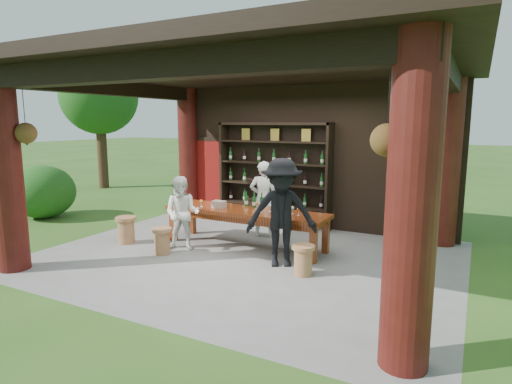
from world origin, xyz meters
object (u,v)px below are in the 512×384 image
at_px(wine_shelf, 274,175).
at_px(host, 263,199).
at_px(stool_near_left, 162,240).
at_px(stool_near_right, 303,259).
at_px(tasting_table, 246,215).
at_px(guest_man, 282,213).
at_px(stool_far_left, 126,229).
at_px(napkin_basket, 219,204).
at_px(guest_woman, 182,213).

distance_m(wine_shelf, host, 1.16).
relative_size(wine_shelf, stool_near_left, 5.61).
distance_m(stool_near_right, host, 2.51).
relative_size(stool_near_left, host, 0.30).
height_order(tasting_table, guest_man, guest_man).
bearing_deg(stool_near_right, tasting_table, 148.41).
relative_size(stool_near_left, stool_far_left, 0.90).
height_order(host, napkin_basket, host).
bearing_deg(wine_shelf, guest_woman, -104.88).
relative_size(wine_shelf, host, 1.69).
bearing_deg(tasting_table, stool_far_left, -158.11).
relative_size(guest_man, napkin_basket, 7.15).
height_order(host, guest_man, guest_man).
bearing_deg(guest_woman, napkin_basket, 37.96).
xyz_separation_m(host, guest_woman, (-0.96, -1.58, -0.10)).
bearing_deg(wine_shelf, stool_far_left, -125.59).
bearing_deg(stool_near_left, tasting_table, 44.98).
bearing_deg(stool_near_left, guest_woman, 66.31).
height_order(wine_shelf, guest_man, wine_shelf).
bearing_deg(stool_near_left, host, 60.30).
xyz_separation_m(wine_shelf, guest_woman, (-0.70, -2.64, -0.51)).
xyz_separation_m(stool_near_left, stool_near_right, (2.76, 0.17, 0.00)).
bearing_deg(tasting_table, host, 91.50).
distance_m(tasting_table, stool_far_left, 2.49).
height_order(stool_far_left, guest_woman, guest_woman).
bearing_deg(tasting_table, stool_near_left, -135.02).
distance_m(wine_shelf, stool_near_right, 3.57).
bearing_deg(host, stool_far_left, 16.43).
bearing_deg(wine_shelf, stool_near_left, -106.11).
xyz_separation_m(wine_shelf, guest_man, (1.37, -2.60, -0.30)).
bearing_deg(host, wine_shelf, -97.72).
distance_m(wine_shelf, tasting_table, 2.00).
relative_size(stool_near_left, napkin_basket, 1.91).
relative_size(host, napkin_basket, 6.32).
bearing_deg(host, stool_near_left, 39.00).
relative_size(host, guest_woman, 1.14).
bearing_deg(stool_near_left, stool_far_left, 168.16).
height_order(stool_near_right, host, host).
xyz_separation_m(wine_shelf, stool_near_left, (-0.88, -3.05, -0.96)).
height_order(stool_near_right, guest_man, guest_man).
distance_m(stool_near_right, napkin_basket, 2.42).
xyz_separation_m(stool_near_left, guest_woman, (0.18, 0.41, 0.46)).
distance_m(wine_shelf, stool_near_left, 3.32).
bearing_deg(wine_shelf, tasting_table, -81.66).
xyz_separation_m(stool_far_left, guest_woman, (1.31, 0.17, 0.43)).
relative_size(wine_shelf, guest_woman, 1.94).
xyz_separation_m(guest_man, napkin_basket, (-1.67, 0.64, -0.11)).
xyz_separation_m(wine_shelf, stool_near_right, (1.88, -2.88, -0.96)).
distance_m(stool_far_left, host, 2.91).
relative_size(stool_far_left, guest_man, 0.29).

